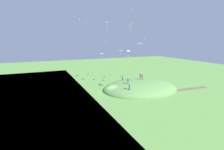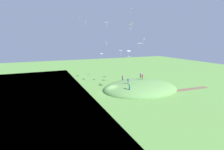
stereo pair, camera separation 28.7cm
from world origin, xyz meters
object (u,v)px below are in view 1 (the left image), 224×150
Objects in this scene: kite_0 at (80,16)px; person_watching_kites at (142,76)px; person_near_shore at (122,77)px; kite_6 at (120,51)px; kite_2 at (129,51)px; kite_4 at (131,9)px; kite_7 at (85,21)px; person_walking_path at (128,80)px; kite_9 at (130,25)px; kite_1 at (132,24)px; kite_8 at (140,43)px; kite_12 at (105,40)px; kite_11 at (128,57)px; kite_5 at (102,54)px; person_with_child at (140,75)px; person_on_hilltop at (130,85)px; kite_10 at (143,39)px; kite_3 at (106,23)px.

person_watching_kites is at bearing -35.47° from kite_0.
kite_6 reaches higher than person_near_shore.
kite_4 is (-2.43, -5.09, 12.37)m from kite_2.
kite_7 is (-8.90, 7.34, 16.40)m from person_near_shore.
kite_9 is (1.88, 3.16, 14.61)m from person_walking_path.
kite_6 is at bearing -156.40° from kite_1.
kite_6 is at bearing 96.56° from kite_8.
kite_0 is 10.74m from kite_12.
person_near_shore is 0.90× the size of kite_12.
kite_5 is at bearing 172.52° from kite_11.
kite_7 is (-15.34, 7.06, 16.23)m from person_with_child.
person_with_child is at bearing -157.17° from person_watching_kites.
kite_11 is (0.28, 0.58, 6.16)m from person_walking_path.
kite_0 is 19.01m from kite_11.
kite_5 is (-10.64, -4.47, -12.14)m from kite_4.
kite_6 is 8.56m from kite_9.
kite_4 is at bearing 66.38° from person_with_child.
person_on_hilltop is 22.09m from kite_1.
person_watching_kites is at bearing -53.91° from kite_6.
person_near_shore is 12.39m from kite_10.
kite_9 is 11.56m from kite_12.
kite_4 reaches higher than person_watching_kites.
person_walking_path is 6.19m from kite_11.
person_walking_path is (-1.06, -5.36, 0.26)m from person_near_shore.
kite_4 reaches higher than kite_10.
kite_12 is at bearing 65.07° from person_walking_path.
kite_2 is (6.17, 11.09, 6.85)m from person_walking_path.
kite_8 is (11.86, -13.85, -7.58)m from kite_0.
kite_5 is at bearing 110.33° from person_near_shore.
kite_11 is (7.17, -0.94, -0.93)m from kite_5.
kite_6 is (-4.87, -2.13, -8.22)m from kite_1.
person_watching_kites is 0.82× the size of kite_1.
person_watching_kites is 17.17m from kite_1.
person_watching_kites is 8.84m from person_on_hilltop.
kite_10 reaches higher than kite_5.
kite_11 is 13.68m from kite_12.
kite_12 is (8.23, 0.88, -6.85)m from kite_0.
person_watching_kites is 1.32× the size of kite_0.
kite_1 is 1.33× the size of kite_7.
kite_5 is (-6.89, 1.52, 7.09)m from person_walking_path.
person_watching_kites reaches higher than person_on_hilltop.
kite_2 is at bearing -6.57° from kite_7.
kite_9 is (6.64, -0.44, -0.31)m from kite_3.
kite_12 is at bearing 96.24° from kite_11.
kite_7 is 18.51m from kite_8.
kite_9 is (0.41, -4.54, 7.25)m from kite_6.
person_with_child is 1.03× the size of kite_12.
kite_1 is at bearing -82.46° from kite_2.
person_with_child is (1.78, 3.77, -0.47)m from person_watching_kites.
kite_6 is at bearing -28.22° from kite_7.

